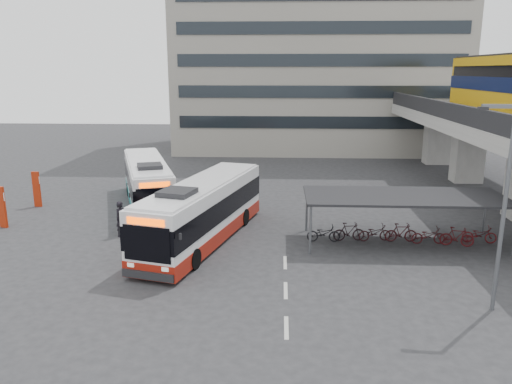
{
  "coord_description": "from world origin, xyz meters",
  "views": [
    {
      "loc": [
        2.23,
        -21.67,
        8.67
      ],
      "look_at": [
        0.87,
        5.53,
        2.0
      ],
      "focal_mm": 35.0,
      "sensor_mm": 36.0,
      "label": 1
    }
  ],
  "objects_px": {
    "pedestrian": "(121,219)",
    "lamp_post": "(503,197)",
    "bus_main": "(203,212)",
    "bus_teal": "(147,183)"
  },
  "relations": [
    {
      "from": "bus_main",
      "to": "bus_teal",
      "type": "bearing_deg",
      "value": 139.78
    },
    {
      "from": "bus_main",
      "to": "pedestrian",
      "type": "relative_size",
      "value": 6.11
    },
    {
      "from": "bus_main",
      "to": "pedestrian",
      "type": "bearing_deg",
      "value": -172.03
    },
    {
      "from": "bus_teal",
      "to": "lamp_post",
      "type": "bearing_deg",
      "value": -59.5
    },
    {
      "from": "bus_main",
      "to": "pedestrian",
      "type": "xyz_separation_m",
      "value": [
        -4.5,
        0.55,
        -0.61
      ]
    },
    {
      "from": "bus_main",
      "to": "lamp_post",
      "type": "bearing_deg",
      "value": -16.24
    },
    {
      "from": "pedestrian",
      "to": "lamp_post",
      "type": "relative_size",
      "value": 0.25
    },
    {
      "from": "bus_teal",
      "to": "lamp_post",
      "type": "height_order",
      "value": "lamp_post"
    },
    {
      "from": "bus_teal",
      "to": "pedestrian",
      "type": "xyz_separation_m",
      "value": [
        0.19,
        -6.18,
        -0.55
      ]
    },
    {
      "from": "bus_main",
      "to": "pedestrian",
      "type": "height_order",
      "value": "bus_main"
    }
  ]
}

